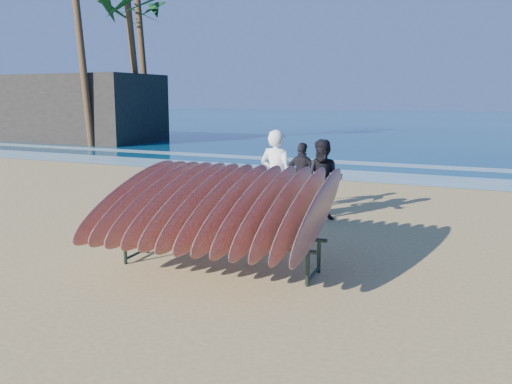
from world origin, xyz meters
TOP-DOWN VIEW (x-y plane):
  - ground at (0.00, 0.00)m, footprint 120.00×120.00m
  - ocean at (0.00, 55.00)m, footprint 160.00×160.00m
  - foam_near at (0.00, 10.00)m, footprint 160.00×160.00m
  - foam_far at (0.00, 13.50)m, footprint 160.00×160.00m
  - surfboard_rack at (0.09, -0.68)m, footprint 3.44×3.35m
  - person_white at (-0.39, 2.58)m, footprint 0.73×0.51m
  - person_dark_a at (0.43, 3.27)m, footprint 0.90×0.73m
  - person_dark_b at (-0.36, 4.08)m, footprint 0.93×0.41m
  - building at (-19.24, 17.30)m, footprint 8.76×4.87m
  - palm_mid at (-15.40, 17.33)m, footprint 5.20×5.20m

SIDE VIEW (x-z plane):
  - ground at x=0.00m, z-range 0.00..0.00m
  - ocean at x=0.00m, z-range 0.01..0.01m
  - foam_far at x=0.00m, z-range 0.01..0.01m
  - foam_near at x=0.00m, z-range 0.01..0.01m
  - person_dark_b at x=-0.36m, z-range 0.00..1.56m
  - person_dark_a at x=0.43m, z-range 0.00..1.72m
  - person_white at x=-0.39m, z-range 0.00..1.94m
  - surfboard_rack at x=0.09m, z-range 0.16..1.84m
  - building at x=-19.24m, z-range 0.00..3.89m
  - palm_mid at x=-15.40m, z-range 3.18..11.29m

